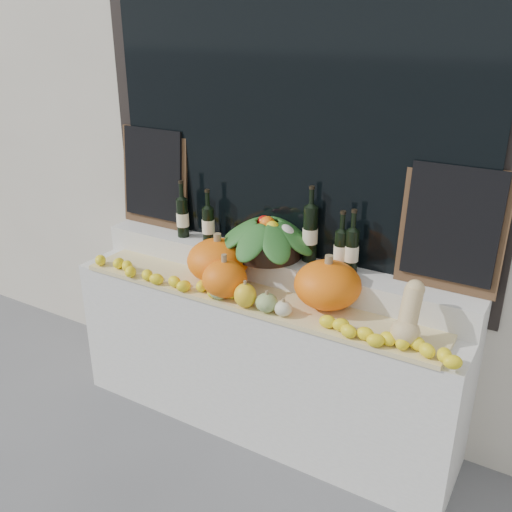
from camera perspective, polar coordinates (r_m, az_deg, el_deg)
storefront_facade at (r=3.49m, az=7.19°, el=21.93°), size 7.00×0.94×4.50m
display_sill at (r=3.40m, az=0.65°, el=-10.17°), size 2.30×0.55×0.88m
rear_tier at (r=3.27m, az=2.01°, el=-1.26°), size 2.30×0.25×0.16m
straw_bedding at (r=3.08m, az=-0.48°, el=-4.21°), size 2.10×0.32×0.02m
pumpkin_left at (r=3.22m, az=-3.82°, el=-0.43°), size 0.46×0.46×0.24m
pumpkin_right at (r=2.94m, az=7.17°, el=-2.86°), size 0.42×0.42×0.24m
pumpkin_center at (r=3.04m, az=-3.16°, el=-2.28°), size 0.30×0.30×0.20m
butternut_squash at (r=2.70m, az=15.00°, el=-5.93°), size 0.14×0.20×0.29m
decorative_gourds at (r=2.94m, az=-0.74°, el=-4.19°), size 0.48×0.13×0.15m
lemon_heap at (r=2.98m, az=-1.57°, el=-4.29°), size 2.20×0.16×0.06m
produce_bowl at (r=3.20m, az=1.14°, el=2.02°), size 0.60×0.60×0.24m
wine_bottle_far_left at (r=3.51m, az=-7.35°, el=3.89°), size 0.08×0.08×0.35m
wine_bottle_near_left at (r=3.42m, az=-4.80°, el=3.23°), size 0.08×0.08×0.32m
wine_bottle_tall at (r=3.13m, az=5.44°, el=2.28°), size 0.08×0.08×0.43m
wine_bottle_near_right at (r=3.04m, az=8.48°, el=0.59°), size 0.08×0.08×0.33m
wine_bottle_far_right at (r=3.03m, az=9.53°, el=0.55°), size 0.08×0.08×0.35m
chalkboard_left at (r=3.68m, az=-10.18°, el=7.88°), size 0.50×0.08×0.62m
chalkboard_right at (r=2.88m, az=19.00°, el=2.74°), size 0.50×0.08×0.62m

